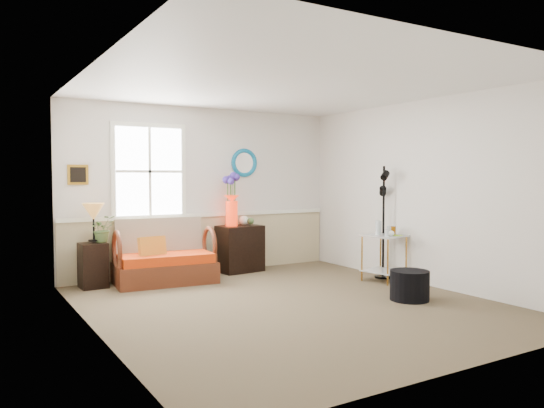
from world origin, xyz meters
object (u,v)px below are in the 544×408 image
loveseat (165,251)px  ottoman (410,285)px  side_table (384,258)px  floor_lamp (383,222)px  lamp_stand (93,265)px  cabinet (240,249)px

loveseat → ottoman: 3.41m
side_table → floor_lamp: size_ratio=0.40×
lamp_stand → ottoman: (3.18, -2.77, -0.12)m
cabinet → ottoman: cabinet is taller
loveseat → cabinet: loveseat is taller
loveseat → side_table: (2.78, -1.52, -0.12)m
lamp_stand → loveseat: bearing=-11.7°
loveseat → lamp_stand: bearing=173.5°
loveseat → cabinet: bearing=16.1°
ottoman → loveseat: bearing=130.9°
cabinet → side_table: 2.29m
cabinet → side_table: cabinet is taller
cabinet → loveseat: bearing=-174.9°
lamp_stand → cabinet: 2.30m
cabinet → lamp_stand: bearing=175.7°
loveseat → ottoman: size_ratio=2.91×
loveseat → cabinet: (1.34, 0.26, -0.09)m
loveseat → floor_lamp: size_ratio=0.83×
loveseat → cabinet: 1.37m
floor_lamp → ottoman: floor_lamp is taller
side_table → floor_lamp: bearing=50.3°
ottoman → floor_lamp: bearing=60.1°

